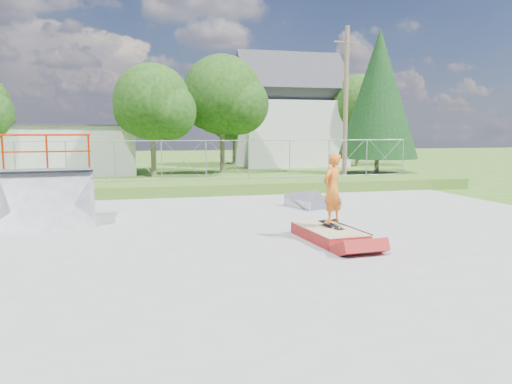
% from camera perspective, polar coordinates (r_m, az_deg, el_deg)
% --- Properties ---
extents(ground, '(120.00, 120.00, 0.00)m').
position_cam_1_polar(ground, '(12.80, 1.40, -5.16)').
color(ground, '#37611B').
rests_on(ground, ground).
extents(concrete_pad, '(20.00, 16.00, 0.04)m').
position_cam_1_polar(concrete_pad, '(12.80, 1.40, -5.08)').
color(concrete_pad, gray).
rests_on(concrete_pad, ground).
extents(grass_berm, '(24.00, 3.00, 0.50)m').
position_cam_1_polar(grass_berm, '(21.95, -5.31, 0.52)').
color(grass_berm, '#37611B').
rests_on(grass_berm, ground).
extents(grind_box, '(1.26, 2.34, 0.34)m').
position_cam_1_polar(grind_box, '(12.42, 8.30, -4.82)').
color(grind_box, maroon).
rests_on(grind_box, concrete_pad).
extents(quarter_pipe, '(2.76, 2.39, 2.60)m').
position_cam_1_polar(quarter_pipe, '(15.34, -22.92, 1.21)').
color(quarter_pipe, gray).
rests_on(quarter_pipe, concrete_pad).
extents(flat_bank_ramp, '(1.84, 1.90, 0.44)m').
position_cam_1_polar(flat_bank_ramp, '(17.77, 6.54, -1.09)').
color(flat_bank_ramp, gray).
rests_on(flat_bank_ramp, concrete_pad).
extents(skateboard, '(0.43, 0.82, 0.13)m').
position_cam_1_polar(skateboard, '(12.45, 8.62, -3.80)').
color(skateboard, black).
rests_on(skateboard, grind_box).
extents(skater, '(0.75, 0.69, 1.71)m').
position_cam_1_polar(skater, '(12.32, 8.69, 0.11)').
color(skater, orange).
rests_on(skater, grind_box).
extents(chain_link_fence, '(20.00, 0.06, 1.80)m').
position_cam_1_polar(chain_link_fence, '(22.84, -5.73, 3.66)').
color(chain_link_fence, '#919498').
rests_on(chain_link_fence, grass_berm).
extents(utility_building_flat, '(10.00, 6.00, 3.00)m').
position_cam_1_polar(utility_building_flat, '(34.39, -22.04, 4.44)').
color(utility_building_flat, silver).
rests_on(utility_building_flat, ground).
extents(gable_house, '(8.40, 6.08, 8.94)m').
position_cam_1_polar(gable_house, '(40.04, 3.80, 8.54)').
color(gable_house, silver).
rests_on(gable_house, ground).
extents(utility_pole, '(0.24, 0.24, 8.00)m').
position_cam_1_polar(utility_pole, '(26.44, 10.22, 9.66)').
color(utility_pole, brown).
rests_on(utility_pole, ground).
extents(tree_left_near, '(4.76, 4.48, 6.65)m').
position_cam_1_polar(tree_left_near, '(29.97, -11.29, 9.76)').
color(tree_left_near, brown).
rests_on(tree_left_near, ground).
extents(tree_center, '(5.44, 5.12, 7.60)m').
position_cam_1_polar(tree_center, '(32.53, -3.36, 10.71)').
color(tree_center, brown).
rests_on(tree_center, ground).
extents(tree_right_far, '(5.10, 4.80, 7.12)m').
position_cam_1_polar(tree_right_far, '(40.03, 12.08, 9.42)').
color(tree_right_far, brown).
rests_on(tree_right_far, ground).
extents(tree_back_mid, '(4.08, 3.84, 5.70)m').
position_cam_1_polar(tree_back_mid, '(40.84, -2.13, 8.23)').
color(tree_back_mid, brown).
rests_on(tree_back_mid, ground).
extents(conifer_tree, '(5.04, 5.04, 9.10)m').
position_cam_1_polar(conifer_tree, '(32.96, 13.85, 10.83)').
color(conifer_tree, brown).
rests_on(conifer_tree, ground).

